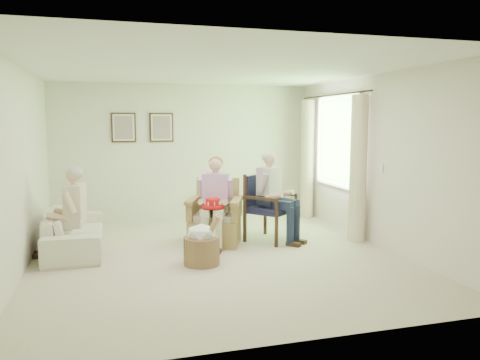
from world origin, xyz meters
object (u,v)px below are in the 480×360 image
Objects in this scene: wood_armchair at (269,204)px; person_wicker at (216,196)px; person_dark at (272,190)px; person_sofa at (72,207)px; wicker_armchair at (215,223)px; sofa at (75,231)px; hatbox at (202,244)px; red_hat at (213,204)px.

person_wicker reaches higher than wood_armchair.
person_dark reaches higher than wood_armchair.
person_dark is at bearing 99.39° from person_sofa.
wicker_armchair reaches higher than sofa.
person_sofa reaches higher than hatbox.
wicker_armchair reaches higher than red_hat.
red_hat is (-0.09, -0.32, 0.36)m from wicker_armchair.
red_hat is 0.47× the size of hatbox.
red_hat is at bearing -85.02° from wicker_armchair.
wicker_armchair is at bearing 68.68° from hatbox.
wicker_armchair is 0.75× the size of person_wicker.
person_wicker is at bearing 100.03° from person_sofa.
person_sofa is (-2.07, -0.03, -0.07)m from person_wicker.
wicker_armchair is 0.80× the size of person_sofa.
hatbox is (-0.40, -0.90, -0.50)m from person_wicker.
wood_armchair is at bearing 102.69° from person_sofa.
sofa is 1.47× the size of person_wicker.
wood_armchair is 0.31m from person_dark.
sofa is 2.08m from red_hat.
red_hat is at bearing 94.59° from person_sofa.
red_hat is (-0.99, -0.17, -0.16)m from person_dark.
sofa is at bearing 136.94° from wood_armchair.
wicker_armchair is 0.49m from red_hat.
sofa is at bearing 165.53° from red_hat.
person_sofa is at bearing 175.46° from red_hat.
wicker_armchair is 2.11m from person_sofa.
person_dark is at bearing 11.86° from wicker_armchair.
wicker_armchair is 0.47m from person_wicker.
person_wicker is 0.23m from red_hat.
person_sofa is (-2.07, -0.16, 0.38)m from wicker_armchair.
person_sofa reaches higher than sofa.
red_hat is (1.98, -0.51, 0.39)m from sofa.
wood_armchair is 1.70m from hatbox.
person_wicker is 1.11m from hatbox.
wood_armchair reaches higher than sofa.
wood_armchair is 0.94m from person_wicker.
person_wicker is at bearing 138.98° from person_dark.
person_wicker is at bearing -98.80° from sofa.
person_sofa is at bearing 140.45° from person_dark.
sofa is 0.54m from person_sofa.
hatbox is at bearing -126.24° from sofa.
wicker_armchair is at bearing -95.20° from sofa.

